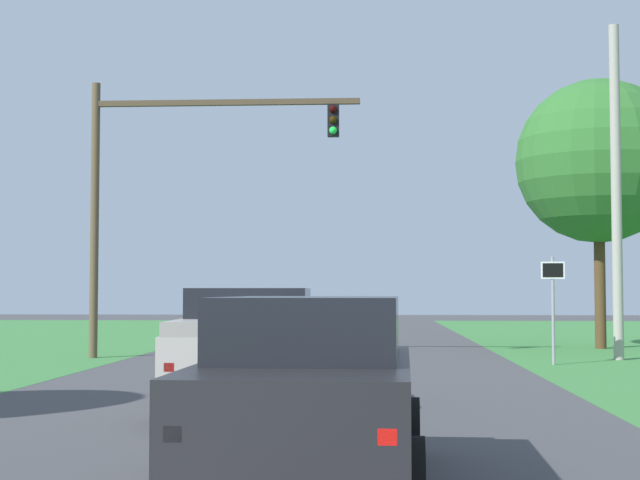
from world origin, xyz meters
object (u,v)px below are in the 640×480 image
at_px(traffic_light, 164,175).
at_px(keep_moving_sign, 553,296).
at_px(pickup_truck_lead, 251,348).
at_px(oak_tree_right, 598,161).
at_px(red_suv_near, 311,386).
at_px(utility_pole_right, 616,191).

xyz_separation_m(traffic_light, keep_moving_sign, (10.52, -1.88, -3.41)).
height_order(pickup_truck_lead, oak_tree_right, oak_tree_right).
bearing_deg(oak_tree_right, traffic_light, -158.46).
bearing_deg(oak_tree_right, red_suv_near, -109.18).
height_order(keep_moving_sign, oak_tree_right, oak_tree_right).
height_order(traffic_light, utility_pole_right, utility_pole_right).
height_order(red_suv_near, oak_tree_right, oak_tree_right).
relative_size(pickup_truck_lead, traffic_light, 0.70).
relative_size(keep_moving_sign, utility_pole_right, 0.30).
bearing_deg(red_suv_near, keep_moving_sign, 71.88).
bearing_deg(pickup_truck_lead, red_suv_near, -77.17).
distance_m(red_suv_near, traffic_light, 18.89).
bearing_deg(utility_pole_right, keep_moving_sign, -137.76).
xyz_separation_m(oak_tree_right, utility_pole_right, (-0.70, -5.23, -1.51)).
height_order(red_suv_near, pickup_truck_lead, pickup_truck_lead).
bearing_deg(traffic_light, red_suv_near, -73.05).
relative_size(red_suv_near, keep_moving_sign, 1.70).
bearing_deg(traffic_light, keep_moving_sign, -10.11).
distance_m(pickup_truck_lead, utility_pole_right, 15.05).
xyz_separation_m(red_suv_near, oak_tree_right, (7.96, 22.88, 5.18)).
relative_size(red_suv_near, utility_pole_right, 0.51).
xyz_separation_m(red_suv_near, pickup_truck_lead, (-1.33, 5.84, 0.02)).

